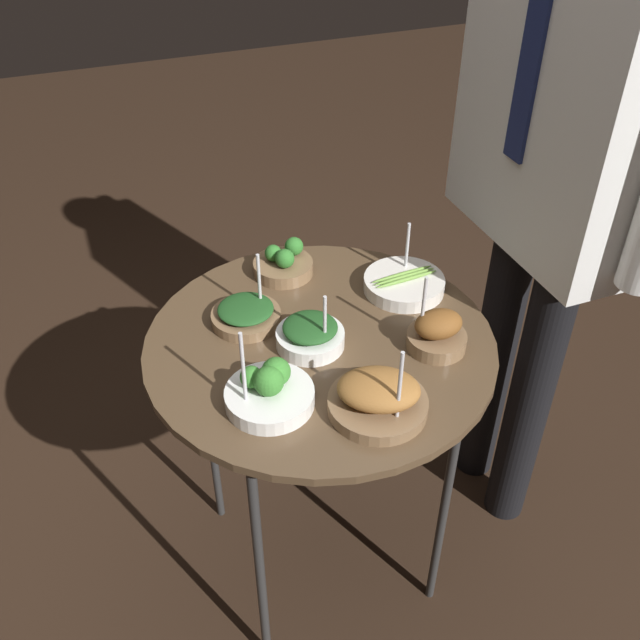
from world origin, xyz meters
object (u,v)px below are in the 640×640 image
(bowl_spinach_front_right, at_px, (310,335))
(bowl_roast_front_center, at_px, (437,333))
(bowl_roast_near_rim, at_px, (378,397))
(bowl_broccoli_back_right, at_px, (269,389))
(serving_cart, at_px, (320,359))
(bowl_broccoli_back_left, at_px, (284,263))
(waiter_figure, at_px, (566,133))
(bowl_asparagus_front_left, at_px, (404,284))
(bowl_spinach_mid_right, at_px, (246,314))

(bowl_spinach_front_right, distance_m, bowl_roast_front_center, 0.24)
(bowl_roast_near_rim, bearing_deg, bowl_spinach_front_right, -166.77)
(bowl_broccoli_back_right, xyz_separation_m, bowl_roast_near_rim, (0.08, 0.17, -0.00))
(serving_cart, distance_m, bowl_broccoli_back_left, 0.26)
(bowl_broccoli_back_left, distance_m, waiter_figure, 0.64)
(bowl_broccoli_back_right, bearing_deg, bowl_broccoli_back_left, 157.84)
(bowl_asparagus_front_left, xyz_separation_m, bowl_roast_front_center, (0.19, -0.03, 0.02))
(bowl_broccoli_back_left, distance_m, bowl_roast_front_center, 0.40)
(bowl_broccoli_back_left, bearing_deg, bowl_roast_front_center, 29.27)
(bowl_spinach_front_right, xyz_separation_m, bowl_broccoli_back_left, (-0.26, 0.03, -0.00))
(bowl_asparagus_front_left, xyz_separation_m, bowl_broccoli_back_left, (-0.15, -0.22, 0.01))
(serving_cart, relative_size, bowl_broccoli_back_left, 5.38)
(serving_cart, height_order, bowl_spinach_mid_right, bowl_spinach_mid_right)
(bowl_broccoli_back_right, bearing_deg, bowl_roast_near_rim, 63.72)
(bowl_asparagus_front_left, bearing_deg, bowl_broccoli_back_left, -124.91)
(bowl_asparagus_front_left, bearing_deg, bowl_broccoli_back_right, -59.02)
(bowl_spinach_mid_right, xyz_separation_m, bowl_broccoli_back_right, (0.24, -0.03, 0.01))
(bowl_spinach_mid_right, xyz_separation_m, bowl_roast_front_center, (0.21, 0.32, 0.01))
(bowl_roast_front_center, bearing_deg, bowl_broccoli_back_left, -150.73)
(bowl_spinach_mid_right, height_order, bowl_broccoli_back_left, bowl_spinach_mid_right)
(bowl_spinach_mid_right, distance_m, waiter_figure, 0.72)
(bowl_broccoli_back_right, bearing_deg, bowl_spinach_mid_right, 173.63)
(bowl_asparagus_front_left, distance_m, bowl_broccoli_back_left, 0.27)
(bowl_roast_front_center, bearing_deg, bowl_broccoli_back_right, -84.80)
(bowl_broccoli_back_right, distance_m, bowl_roast_front_center, 0.35)
(bowl_broccoli_back_left, relative_size, bowl_roast_near_rim, 0.75)
(bowl_spinach_mid_right, relative_size, bowl_asparagus_front_left, 0.84)
(serving_cart, xyz_separation_m, bowl_spinach_mid_right, (-0.11, -0.12, 0.07))
(bowl_spinach_front_right, relative_size, bowl_broccoli_back_left, 1.02)
(bowl_spinach_mid_right, distance_m, bowl_roast_front_center, 0.38)
(serving_cart, bearing_deg, bowl_roast_front_center, 63.96)
(serving_cart, distance_m, bowl_spinach_front_right, 0.08)
(bowl_asparagus_front_left, distance_m, bowl_broccoli_back_right, 0.44)
(bowl_spinach_mid_right, relative_size, bowl_broccoli_back_right, 0.82)
(serving_cart, xyz_separation_m, bowl_spinach_front_right, (0.01, -0.02, 0.08))
(bowl_asparagus_front_left, distance_m, bowl_roast_near_rim, 0.37)
(bowl_spinach_front_right, height_order, waiter_figure, waiter_figure)
(bowl_asparagus_front_left, height_order, bowl_roast_front_center, bowl_roast_front_center)
(serving_cart, xyz_separation_m, bowl_broccoli_back_left, (-0.25, 0.01, 0.07))
(serving_cart, bearing_deg, bowl_asparagus_front_left, 112.30)
(waiter_figure, bearing_deg, bowl_roast_near_rim, -62.99)
(bowl_asparagus_front_left, bearing_deg, waiter_figure, 79.23)
(serving_cart, bearing_deg, bowl_broccoli_back_right, -48.03)
(waiter_figure, bearing_deg, bowl_asparagus_front_left, -100.77)
(bowl_broccoli_back_left, bearing_deg, bowl_spinach_front_right, -7.08)
(serving_cart, relative_size, bowl_broccoli_back_right, 4.01)
(bowl_spinach_front_right, height_order, bowl_roast_near_rim, bowl_roast_near_rim)
(bowl_spinach_mid_right, height_order, bowl_asparagus_front_left, bowl_spinach_mid_right)
(bowl_spinach_mid_right, distance_m, bowl_broccoli_back_left, 0.19)
(bowl_broccoli_back_right, bearing_deg, serving_cart, 131.97)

